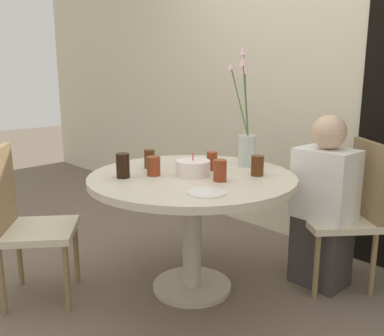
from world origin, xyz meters
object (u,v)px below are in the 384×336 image
object	(u,v)px
drink_glass_1	(149,159)
drink_glass_3	(257,166)
flower_vase	(246,135)
person_guest	(324,208)
drink_glass_5	(123,166)
drink_glass_2	(220,171)
chair_near_front	(23,217)
chair_left_flank	(349,206)
drink_glass_4	(154,166)
birthday_cake	(193,168)
drink_glass_0	(212,161)
side_plate	(207,193)

from	to	relation	value
drink_glass_1	drink_glass_3	distance (m)	0.66
flower_vase	person_guest	bearing A→B (deg)	25.79
drink_glass_1	drink_glass_5	size ratio (longest dim) A/B	0.83
flower_vase	drink_glass_2	size ratio (longest dim) A/B	6.29
chair_near_front	drink_glass_2	bearing A→B (deg)	-98.17
chair_left_flank	drink_glass_1	distance (m)	1.24
drink_glass_2	person_guest	size ratio (longest dim) A/B	0.11
flower_vase	drink_glass_1	size ratio (longest dim) A/B	6.45
chair_near_front	drink_glass_2	world-z (taller)	chair_near_front
drink_glass_2	drink_glass_5	world-z (taller)	drink_glass_5
chair_left_flank	drink_glass_4	distance (m)	1.20
birthday_cake	drink_glass_0	world-z (taller)	birthday_cake
birthday_cake	side_plate	distance (m)	0.39
chair_near_front	side_plate	world-z (taller)	chair_near_front
flower_vase	person_guest	xyz separation A→B (m)	(0.44, 0.21, -0.41)
chair_left_flank	drink_glass_1	world-z (taller)	chair_left_flank
side_plate	chair_left_flank	bearing A→B (deg)	75.28
drink_glass_0	drink_glass_2	bearing A→B (deg)	-35.80
chair_near_front	drink_glass_5	xyz separation A→B (m)	(0.35, 0.44, 0.29)
chair_near_front	drink_glass_0	xyz separation A→B (m)	(0.56, 0.94, 0.27)
drink_glass_0	drink_glass_2	distance (m)	0.26
flower_vase	drink_glass_5	world-z (taller)	flower_vase
drink_glass_2	person_guest	world-z (taller)	person_guest
drink_glass_4	chair_near_front	bearing A→B (deg)	-125.24
birthday_cake	drink_glass_3	distance (m)	0.36
birthday_cake	drink_glass_5	distance (m)	0.40
drink_glass_0	drink_glass_3	world-z (taller)	drink_glass_3
drink_glass_2	drink_glass_4	distance (m)	0.39
chair_left_flank	flower_vase	xyz separation A→B (m)	(-0.54, -0.34, 0.41)
chair_left_flank	drink_glass_3	bearing A→B (deg)	-85.33
chair_left_flank	side_plate	distance (m)	1.02
side_plate	drink_glass_2	distance (m)	0.26
birthday_cake	drink_glass_0	distance (m)	0.17
flower_vase	drink_glass_5	bearing A→B (deg)	-109.15
drink_glass_0	person_guest	distance (m)	0.73
drink_glass_4	drink_glass_1	bearing A→B (deg)	149.75
flower_vase	drink_glass_0	xyz separation A→B (m)	(-0.05, -0.25, -0.14)
drink_glass_3	side_plate	bearing A→B (deg)	-81.74
drink_glass_1	drink_glass_5	bearing A→B (deg)	-69.92
chair_left_flank	birthday_cake	bearing A→B (deg)	-89.71
birthday_cake	drink_glass_5	xyz separation A→B (m)	(-0.22, -0.33, 0.03)
chair_left_flank	drink_glass_1	bearing A→B (deg)	-99.36
chair_left_flank	birthday_cake	size ratio (longest dim) A/B	4.50
birthday_cake	drink_glass_5	size ratio (longest dim) A/B	1.44
drink_glass_4	drink_glass_5	distance (m)	0.17
chair_left_flank	drink_glass_5	distance (m)	1.37
drink_glass_0	person_guest	bearing A→B (deg)	42.93
chair_near_front	drink_glass_0	bearing A→B (deg)	-84.41
drink_glass_4	drink_glass_2	bearing A→B (deg)	28.13
drink_glass_1	person_guest	distance (m)	1.09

